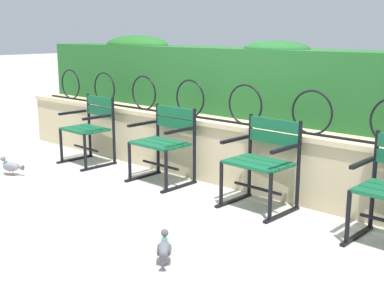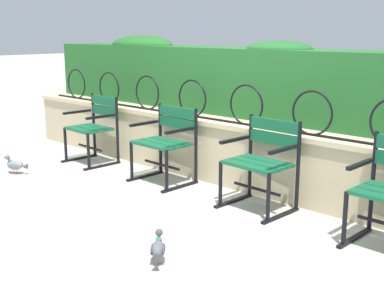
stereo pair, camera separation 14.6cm
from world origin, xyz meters
The scene contains 9 objects.
ground_plane centered at (0.00, 0.00, 0.00)m, with size 60.00×60.00×0.00m, color #BCB7AD.
stone_wall centered at (0.00, 0.75, 0.34)m, with size 7.09×0.41×0.68m.
iron_arch_fence centered at (-0.16, 0.68, 0.87)m, with size 6.56×0.02×0.42m.
hedge_row centered at (-0.06, 1.24, 1.09)m, with size 6.95×0.63×0.89m.
park_chair_leftmost centered at (-1.86, 0.27, 0.46)m, with size 0.58×0.54×0.84m.
park_chair_centre_left centered at (-0.60, 0.32, 0.46)m, with size 0.62×0.53×0.82m.
park_chair_centre_right centered at (0.66, 0.34, 0.46)m, with size 0.62×0.54×0.84m.
pigeon_near_chairs centered at (0.82, -1.12, 0.11)m, with size 0.23×0.24×0.22m.
pigeon_far_side centered at (-2.07, -0.70, 0.11)m, with size 0.27×0.19×0.22m.
Camera 2 is at (3.27, -3.36, 1.62)m, focal length 46.95 mm.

